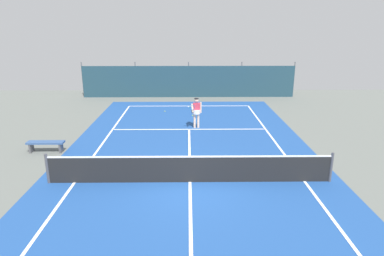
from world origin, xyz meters
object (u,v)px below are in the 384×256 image
Objects in this scene: tennis_ball_midcourt at (165,111)px; tennis_ball_near_player at (192,115)px; tennis_net at (190,169)px; parked_car at (150,80)px; tennis_player at (196,111)px; courtside_bench at (46,144)px.

tennis_ball_near_player is at bearing -32.01° from tennis_ball_midcourt.
tennis_net reaches higher than tennis_ball_midcourt.
parked_car reaches higher than tennis_ball_near_player.
tennis_player is 4.20m from tennis_ball_midcourt.
tennis_net is 7.03m from courtside_bench.
tennis_net is at bearing -91.33° from tennis_ball_near_player.
tennis_player reaches higher than tennis_ball_near_player.
tennis_player is at bearing -61.73° from tennis_ball_midcourt.
tennis_net is at bearing -26.06° from courtside_bench.
tennis_net is 6.33× the size of courtside_bench.
tennis_net is 18.30m from parked_car.
tennis_ball_midcourt is (-1.76, 1.10, 0.00)m from tennis_ball_near_player.
parked_car is 2.73× the size of courtside_bench.
parked_car is 15.23m from courtside_bench.
tennis_player is 2.68m from tennis_ball_near_player.
courtside_bench is at bearing 153.94° from tennis_net.
parked_car is at bearing 102.52° from tennis_ball_midcourt.
tennis_player is at bearing -85.96° from tennis_ball_near_player.
tennis_ball_near_player is 9.47m from parked_car.
tennis_ball_near_player is at bearing -74.62° from parked_car.
tennis_net reaches higher than courtside_bench.
tennis_ball_midcourt is 7.90m from parked_car.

